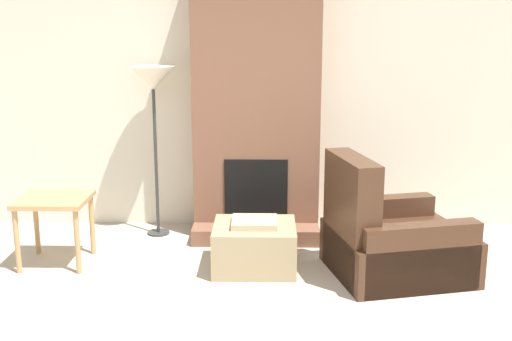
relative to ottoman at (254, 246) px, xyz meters
name	(u,v)px	position (x,y,z in m)	size (l,w,h in m)	color
wall_back	(257,94)	(0.00, 1.21, 1.11)	(7.08, 0.06, 2.60)	beige
fireplace	(256,102)	(0.00, 0.96, 1.06)	(1.16, 0.69, 2.60)	brown
ottoman	(254,246)	(0.00, 0.00, 0.00)	(0.67, 0.60, 0.42)	#998460
armchair	(388,242)	(1.07, -0.11, 0.08)	(1.20, 1.12, 0.98)	#422819
side_table	(54,208)	(-1.66, 0.09, 0.28)	(0.57, 0.53, 0.57)	tan
floor_lamp_left	(153,84)	(-0.93, 0.86, 1.23)	(0.41, 0.41, 1.59)	#333333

